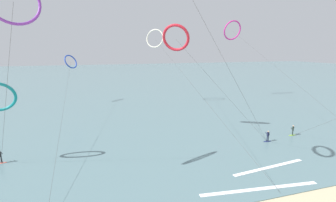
{
  "coord_description": "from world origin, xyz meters",
  "views": [
    {
      "loc": [
        -9.34,
        -10.96,
        13.94
      ],
      "look_at": [
        0.0,
        20.62,
        6.69
      ],
      "focal_mm": 25.75,
      "sensor_mm": 36.0,
      "label": 1
    }
  ],
  "objects_px": {
    "kite_magenta": "(232,30)",
    "kite_cobalt": "(71,62)",
    "kite_violet": "(13,0)",
    "kite_ivory": "(155,39)",
    "surfer_lime": "(293,131)",
    "kite_crimson": "(176,38)",
    "surfer_coral": "(0,158)",
    "surfer_navy": "(268,137)"
  },
  "relations": [
    {
      "from": "kite_magenta",
      "to": "kite_ivory",
      "type": "xyz_separation_m",
      "value": [
        -22.22,
        -2.09,
        -2.48
      ]
    },
    {
      "from": "surfer_navy",
      "to": "kite_violet",
      "type": "height_order",
      "value": "kite_violet"
    },
    {
      "from": "kite_crimson",
      "to": "kite_ivory",
      "type": "relative_size",
      "value": 0.41
    },
    {
      "from": "surfer_coral",
      "to": "kite_magenta",
      "type": "distance_m",
      "value": 58.73
    },
    {
      "from": "surfer_coral",
      "to": "surfer_lime",
      "type": "bearing_deg",
      "value": -12.88
    },
    {
      "from": "surfer_navy",
      "to": "surfer_lime",
      "type": "xyz_separation_m",
      "value": [
        5.68,
        1.09,
        0.0
      ]
    },
    {
      "from": "surfer_lime",
      "to": "kite_ivory",
      "type": "distance_m",
      "value": 36.12
    },
    {
      "from": "kite_magenta",
      "to": "kite_cobalt",
      "type": "height_order",
      "value": "kite_magenta"
    },
    {
      "from": "surfer_coral",
      "to": "kite_violet",
      "type": "distance_m",
      "value": 19.14
    },
    {
      "from": "surfer_coral",
      "to": "kite_ivory",
      "type": "bearing_deg",
      "value": 35.5
    },
    {
      "from": "kite_magenta",
      "to": "kite_cobalt",
      "type": "relative_size",
      "value": 0.89
    },
    {
      "from": "surfer_navy",
      "to": "kite_cobalt",
      "type": "relative_size",
      "value": 0.03
    },
    {
      "from": "surfer_coral",
      "to": "surfer_lime",
      "type": "relative_size",
      "value": 1.0
    },
    {
      "from": "kite_crimson",
      "to": "kite_cobalt",
      "type": "distance_m",
      "value": 33.65
    },
    {
      "from": "kite_ivory",
      "to": "kite_cobalt",
      "type": "xyz_separation_m",
      "value": [
        -20.0,
        6.22,
        -5.56
      ]
    },
    {
      "from": "kite_magenta",
      "to": "kite_violet",
      "type": "distance_m",
      "value": 55.22
    },
    {
      "from": "kite_ivory",
      "to": "surfer_coral",
      "type": "bearing_deg",
      "value": -96.65
    },
    {
      "from": "kite_magenta",
      "to": "surfer_coral",
      "type": "bearing_deg",
      "value": 26.7
    },
    {
      "from": "surfer_lime",
      "to": "kite_crimson",
      "type": "xyz_separation_m",
      "value": [
        -17.8,
        6.84,
        14.67
      ]
    },
    {
      "from": "surfer_navy",
      "to": "kite_magenta",
      "type": "xyz_separation_m",
      "value": [
        11.97,
        31.73,
        17.85
      ]
    },
    {
      "from": "surfer_coral",
      "to": "surfer_navy",
      "type": "bearing_deg",
      "value": -15.08
    },
    {
      "from": "kite_ivory",
      "to": "surfer_lime",
      "type": "bearing_deg",
      "value": -22.75
    },
    {
      "from": "surfer_navy",
      "to": "kite_crimson",
      "type": "distance_m",
      "value": 20.62
    },
    {
      "from": "kite_violet",
      "to": "kite_ivory",
      "type": "distance_m",
      "value": 38.7
    },
    {
      "from": "kite_violet",
      "to": "surfer_navy",
      "type": "bearing_deg",
      "value": -18.59
    },
    {
      "from": "kite_violet",
      "to": "kite_ivory",
      "type": "bearing_deg",
      "value": 33.47
    },
    {
      "from": "kite_violet",
      "to": "surfer_coral",
      "type": "bearing_deg",
      "value": 105.6
    },
    {
      "from": "surfer_lime",
      "to": "kite_crimson",
      "type": "distance_m",
      "value": 24.06
    },
    {
      "from": "surfer_navy",
      "to": "kite_ivory",
      "type": "distance_m",
      "value": 34.92
    },
    {
      "from": "surfer_coral",
      "to": "kite_ivory",
      "type": "height_order",
      "value": "kite_ivory"
    },
    {
      "from": "surfer_navy",
      "to": "surfer_lime",
      "type": "distance_m",
      "value": 5.78
    },
    {
      "from": "surfer_lime",
      "to": "kite_ivory",
      "type": "relative_size",
      "value": 0.04
    },
    {
      "from": "surfer_navy",
      "to": "kite_ivory",
      "type": "bearing_deg",
      "value": -86.24
    },
    {
      "from": "kite_cobalt",
      "to": "surfer_navy",
      "type": "bearing_deg",
      "value": -99.51
    },
    {
      "from": "surfer_coral",
      "to": "kite_magenta",
      "type": "xyz_separation_m",
      "value": [
        48.24,
        28.35,
        17.85
      ]
    },
    {
      "from": "surfer_coral",
      "to": "kite_cobalt",
      "type": "xyz_separation_m",
      "value": [
        6.01,
        32.47,
        9.8
      ]
    },
    {
      "from": "kite_violet",
      "to": "kite_magenta",
      "type": "bearing_deg",
      "value": 14.83
    },
    {
      "from": "surfer_coral",
      "to": "kite_cobalt",
      "type": "height_order",
      "value": "kite_cobalt"
    },
    {
      "from": "surfer_lime",
      "to": "kite_ivory",
      "type": "bearing_deg",
      "value": 63.56
    },
    {
      "from": "kite_crimson",
      "to": "kite_ivory",
      "type": "xyz_separation_m",
      "value": [
        1.87,
        21.7,
        0.69
      ]
    },
    {
      "from": "surfer_lime",
      "to": "kite_magenta",
      "type": "bearing_deg",
      "value": 22.79
    },
    {
      "from": "kite_ivory",
      "to": "kite_violet",
      "type": "bearing_deg",
      "value": -84.27
    }
  ]
}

